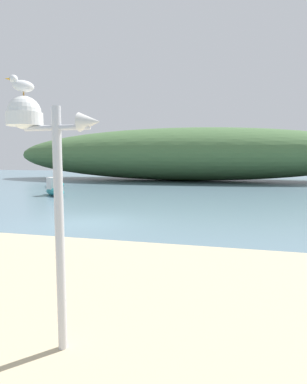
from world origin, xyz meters
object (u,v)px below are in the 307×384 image
object	(u,v)px
mast_structure	(40,146)
seagull_on_radar	(22,85)
sailboat_mid_channel	(56,184)
motorboat_near_shore	(55,189)

from	to	relation	value
mast_structure	seagull_on_radar	size ratio (longest dim) A/B	10.69
seagull_on_radar	mast_structure	bearing A→B (deg)	3.52
mast_structure	sailboat_mid_channel	size ratio (longest dim) A/B	0.87
motorboat_near_shore	sailboat_mid_channel	bearing A→B (deg)	120.82
seagull_on_radar	sailboat_mid_channel	size ratio (longest dim) A/B	0.08
motorboat_near_shore	mast_structure	bearing A→B (deg)	-58.79
sailboat_mid_channel	mast_structure	bearing A→B (deg)	-58.89
seagull_on_radar	motorboat_near_shore	size ratio (longest dim) A/B	0.11
motorboat_near_shore	sailboat_mid_channel	world-z (taller)	sailboat_mid_channel
motorboat_near_shore	sailboat_mid_channel	size ratio (longest dim) A/B	0.77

